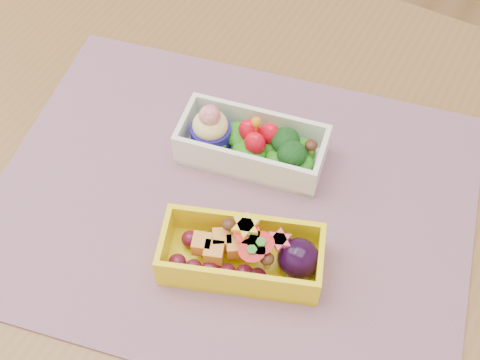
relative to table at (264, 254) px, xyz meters
The scene contains 4 objects.
table is the anchor object (origin of this frame).
placemat 0.11m from the table, 166.32° to the right, with size 0.52×0.40×0.00m, color gray.
bento_white 0.14m from the table, 132.49° to the left, with size 0.17×0.10×0.07m.
bento_yellow 0.15m from the table, 80.67° to the right, with size 0.18×0.12×0.05m.
Camera 1 is at (0.16, -0.35, 1.35)m, focal length 48.53 mm.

